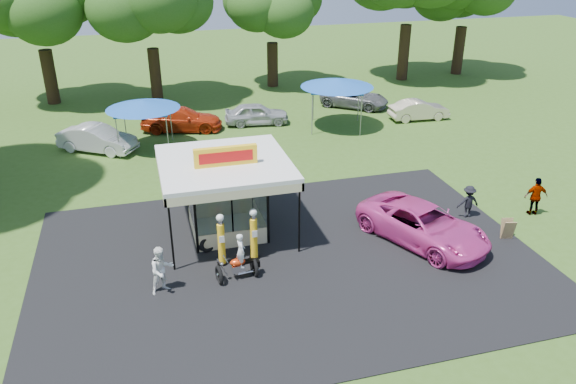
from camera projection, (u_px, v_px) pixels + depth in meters
name	position (u px, v px, depth m)	size (l,w,h in m)	color
ground	(303.00, 287.00, 21.02)	(120.00, 120.00, 0.00)	#35541A
asphalt_apron	(289.00, 259.00, 22.75)	(20.00, 14.00, 0.04)	black
gas_station_kiosk	(226.00, 195.00, 24.13)	(5.40, 5.40, 4.18)	white
gas_pump_left	(221.00, 241.00, 21.98)	(0.42, 0.42, 2.26)	black
gas_pump_right	(254.00, 236.00, 22.36)	(0.42, 0.42, 2.27)	black
motorcycle	(240.00, 261.00, 21.25)	(1.72, 0.97, 1.99)	black
spare_tires	(206.00, 244.00, 23.24)	(0.87, 0.69, 0.70)	black
a_frame_sign	(508.00, 230.00, 24.08)	(0.55, 0.57, 0.92)	#593819
kiosk_car	(219.00, 201.00, 26.61)	(1.13, 2.82, 0.96)	yellow
pink_sedan	(423.00, 225.00, 23.77)	(2.69, 5.84, 1.62)	#D73A94
spectator_west	(162.00, 270.00, 20.38)	(0.91, 0.71, 1.87)	white
spectator_east_a	(468.00, 202.00, 25.79)	(1.02, 0.59, 1.58)	black
spectator_east_b	(536.00, 196.00, 26.00)	(1.09, 0.45, 1.85)	gray
bg_car_a	(97.00, 139.00, 33.57)	(1.66, 4.76, 1.57)	beige
bg_car_b	(181.00, 119.00, 37.09)	(2.16, 5.32, 1.54)	#B82C0E
bg_car_c	(257.00, 114.00, 38.27)	(1.74, 4.32, 1.47)	#A1A2A5
bg_car_d	(354.00, 98.00, 42.05)	(2.33, 5.05, 1.40)	slate
bg_car_e	(419.00, 110.00, 39.26)	(1.45, 4.16, 1.37)	beige
tent_west	(143.00, 105.00, 33.11)	(4.36, 4.36, 3.05)	gray
tent_east	(337.00, 83.00, 36.68)	(4.80, 4.80, 3.35)	gray
oak_far_b	(37.00, 6.00, 40.23)	(9.43, 9.43, 11.25)	black
oak_far_c	(148.00, 3.00, 40.72)	(9.72, 9.72, 11.46)	black
oak_far_d	(272.00, 7.00, 45.29)	(8.48, 8.48, 10.10)	black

